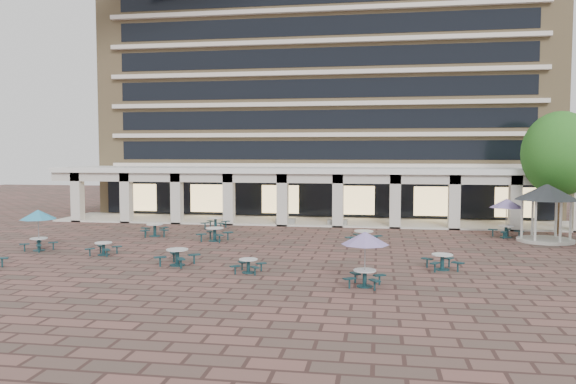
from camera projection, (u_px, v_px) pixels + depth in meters
name	position (u px, v px, depth m)	size (l,w,h in m)	color
ground	(282.00, 256.00, 30.37)	(120.00, 120.00, 0.00)	brown
apartment_building	(327.00, 81.00, 54.57)	(40.00, 15.50, 25.20)	#9F845A
retail_arcade	(314.00, 185.00, 44.73)	(42.00, 6.60, 4.40)	white
picnic_table_1	(177.00, 256.00, 27.77)	(2.10, 2.10, 0.82)	#122F38
picnic_table_2	(248.00, 264.00, 26.05)	(1.56, 1.56, 0.65)	#122F38
picnic_table_4	(38.00, 216.00, 31.87)	(2.02, 2.02, 2.33)	#122F38
picnic_table_5	(103.00, 247.00, 30.59)	(1.65, 1.65, 0.70)	#122F38
picnic_table_6	(365.00, 240.00, 23.23)	(1.99, 1.99, 2.30)	#122F38
picnic_table_7	(442.00, 260.00, 26.72)	(1.95, 1.95, 0.75)	#122F38
picnic_table_8	(155.00, 229.00, 37.51)	(2.25, 2.25, 0.83)	#122F38
picnic_table_9	(215.00, 233.00, 35.43)	(2.12, 2.12, 0.85)	#122F38
picnic_table_10	(364.00, 236.00, 33.98)	(2.28, 2.28, 0.86)	#122F38
picnic_table_11	(507.00, 205.00, 36.85)	(2.21, 2.21, 2.55)	#122F38
picnic_table_12	(215.00, 222.00, 41.25)	(1.87, 1.87, 0.82)	#122F38
gazebo	(547.00, 199.00, 35.10)	(3.86, 3.86, 3.60)	beige
tree_east_c	(560.00, 154.00, 38.37)	(5.06, 5.06, 8.42)	#44311B
planter_left	(286.00, 218.00, 43.35)	(1.50, 0.83, 1.27)	gray
planter_right	(337.00, 220.00, 42.71)	(1.50, 0.60, 1.22)	gray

